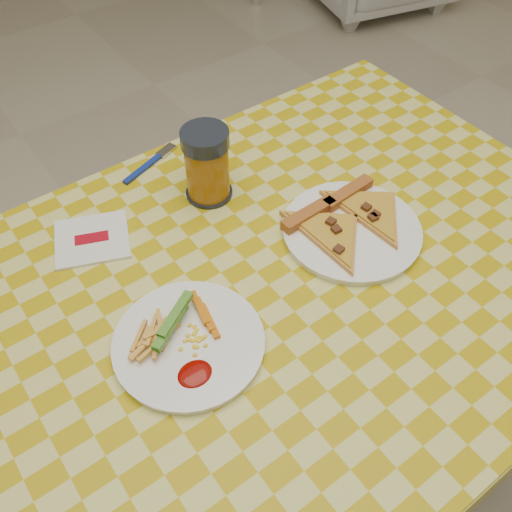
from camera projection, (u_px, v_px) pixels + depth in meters
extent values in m
plane|color=beige|center=(264.00, 458.00, 1.54)|extent=(8.00, 8.00, 0.00)
cylinder|color=silver|center=(343.00, 211.00, 1.66)|extent=(0.06, 0.06, 0.71)
cube|color=brown|center=(268.00, 294.00, 0.99)|extent=(1.20, 0.80, 0.04)
cylinder|color=white|center=(189.00, 344.00, 0.89)|extent=(0.26, 0.26, 0.01)
cylinder|color=white|center=(351.00, 231.00, 1.05)|extent=(0.32, 0.32, 0.01)
cube|color=#165C0E|center=(173.00, 320.00, 0.88)|extent=(0.09, 0.07, 0.02)
cube|color=orange|center=(205.00, 315.00, 0.91)|extent=(0.06, 0.08, 0.01)
ellipsoid|color=#7D0702|center=(195.00, 374.00, 0.84)|extent=(0.05, 0.05, 0.01)
cube|color=#A65625|center=(309.00, 215.00, 1.05)|extent=(0.12, 0.03, 0.02)
cube|color=#A65625|center=(348.00, 194.00, 1.09)|extent=(0.12, 0.03, 0.02)
cylinder|color=black|center=(209.00, 192.00, 1.12)|extent=(0.09, 0.09, 0.01)
cylinder|color=#945610|center=(207.00, 170.00, 1.08)|extent=(0.08, 0.08, 0.12)
cylinder|color=black|center=(205.00, 139.00, 1.02)|extent=(0.09, 0.09, 0.03)
cube|color=white|center=(92.00, 239.00, 1.04)|extent=(0.17, 0.16, 0.01)
cube|color=#A30919|center=(92.00, 238.00, 1.03)|extent=(0.07, 0.05, 0.00)
cube|color=navy|center=(143.00, 169.00, 1.16)|extent=(0.10, 0.05, 0.01)
cube|color=silver|center=(166.00, 150.00, 1.20)|extent=(0.05, 0.04, 0.00)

